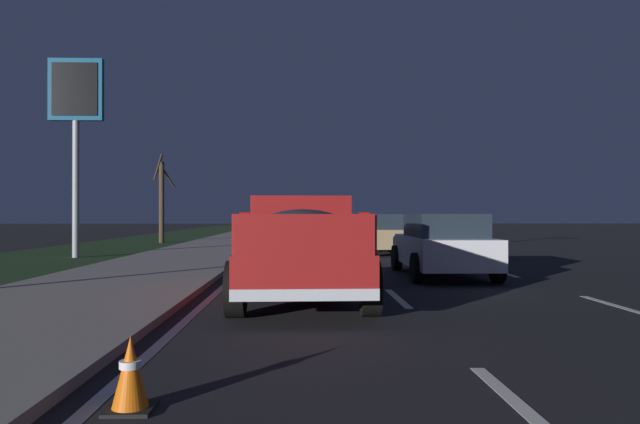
{
  "coord_description": "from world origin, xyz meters",
  "views": [
    {
      "loc": [
        -0.22,
        3.48,
        1.52
      ],
      "look_at": [
        12.21,
        3.1,
        1.58
      ],
      "focal_mm": 32.56,
      "sensor_mm": 36.0,
      "label": 1
    }
  ],
  "objects": [
    {
      "name": "traffic_cone_near",
      "position": [
        4.32,
        4.81,
        0.28
      ],
      "size": [
        0.36,
        0.36,
        0.58
      ],
      "color": "black",
      "rests_on": "ground"
    },
    {
      "name": "sedan_tan",
      "position": [
        22.28,
        -0.03,
        0.78
      ],
      "size": [
        4.42,
        2.06,
        1.54
      ],
      "color": "#9E845B",
      "rests_on": "ground"
    },
    {
      "name": "gas_price_sign",
      "position": [
        20.55,
        11.52,
        5.31
      ],
      "size": [
        0.27,
        1.9,
        7.06
      ],
      "color": "#99999E",
      "rests_on": "ground"
    },
    {
      "name": "bare_tree_far",
      "position": [
        31.27,
        11.09,
        2.39
      ],
      "size": [
        2.13,
        0.95,
        4.81
      ],
      "color": "#423323",
      "rests_on": "ground"
    },
    {
      "name": "sedan_black",
      "position": [
        23.12,
        3.31,
        0.78
      ],
      "size": [
        4.41,
        2.03,
        1.54
      ],
      "color": "black",
      "rests_on": "ground"
    },
    {
      "name": "pickup_truck",
      "position": [
        10.25,
        3.5,
        0.98
      ],
      "size": [
        5.46,
        2.35,
        1.87
      ],
      "color": "maroon",
      "rests_on": "ground"
    },
    {
      "name": "ground",
      "position": [
        27.0,
        0.0,
        0.0
      ],
      "size": [
        144.0,
        144.0,
        0.0
      ],
      "primitive_type": "plane",
      "color": "black"
    },
    {
      "name": "sedan_white",
      "position": [
        14.02,
        0.02,
        0.78
      ],
      "size": [
        4.42,
        2.05,
        1.54
      ],
      "color": "silver",
      "rests_on": "ground"
    },
    {
      "name": "grass_verge",
      "position": [
        27.0,
        12.45,
        0.0
      ],
      "size": [
        108.0,
        6.0,
        0.01
      ],
      "primitive_type": "cube",
      "color": "#1E3819",
      "rests_on": "ground"
    },
    {
      "name": "sidewalk_shoulder",
      "position": [
        27.0,
        7.45,
        0.06
      ],
      "size": [
        108.0,
        4.0,
        0.12
      ],
      "primitive_type": "cube",
      "color": "gray",
      "rests_on": "ground"
    },
    {
      "name": "lane_markings",
      "position": [
        29.74,
        3.09,
        0.0
      ],
      "size": [
        108.0,
        7.04,
        0.01
      ],
      "color": "silver",
      "rests_on": "ground"
    }
  ]
}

